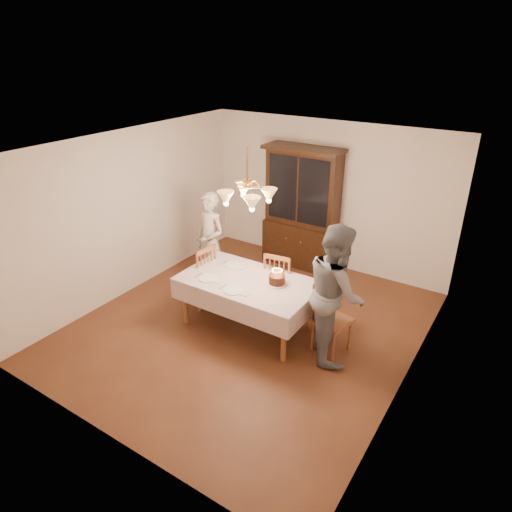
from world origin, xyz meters
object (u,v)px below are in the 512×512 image
Objects in this scene: china_hutch at (302,210)px; birthday_cake at (277,280)px; chair_far_side at (281,285)px; elderly_woman at (210,242)px; dining_table at (248,285)px.

china_hutch reaches higher than birthday_cake.
elderly_woman is at bearing 179.92° from chair_far_side.
chair_far_side is at bearing 75.14° from dining_table.
elderly_woman is at bearing -116.06° from china_hutch.
elderly_woman is 5.51× the size of birthday_cake.
china_hutch reaches higher than elderly_woman.
elderly_woman reaches higher than birthday_cake.
china_hutch reaches higher than dining_table.
chair_far_side reaches higher than dining_table.
elderly_woman is at bearing 151.38° from dining_table.
dining_table is 1.32m from elderly_woman.
birthday_cake is (0.22, -0.51, 0.38)m from chair_far_side.
china_hutch is at bearing 99.10° from dining_table.
china_hutch is at bearing 107.98° from chair_far_side.
china_hutch is 1.81m from chair_far_side.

